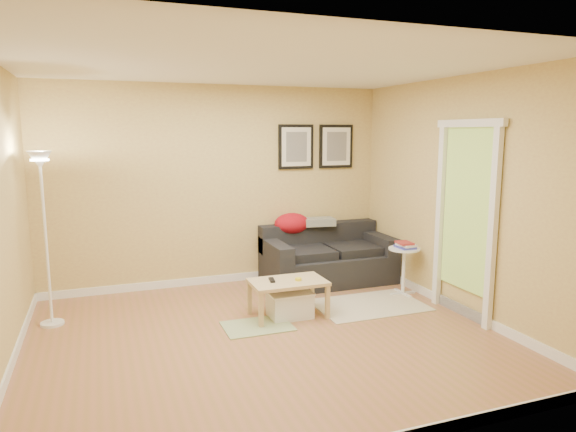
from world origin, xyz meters
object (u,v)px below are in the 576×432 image
Objects in this scene: storage_bin at (290,304)px; side_table at (404,271)px; book_stack at (405,245)px; floor_lamp at (46,244)px; coffee_table at (288,298)px; sofa at (328,254)px.

side_table is at bearing 9.01° from storage_bin.
book_stack is 4.06m from floor_lamp.
storage_bin is 0.79× the size of side_table.
floor_lamp is (-4.03, 0.39, 0.23)m from book_stack.
book_stack is at bearing 9.11° from storage_bin.
book_stack reaches higher than coffee_table.
sofa is 3.63× the size of storage_bin.
storage_bin is at bearing -170.99° from side_table.
coffee_table is 1.70m from book_stack.
floor_lamp is at bearing 165.09° from storage_bin.
side_table is (0.64, -0.83, -0.08)m from sofa.
floor_lamp reaches higher than sofa.
sofa is 1.05m from side_table.
storage_bin is 1.62m from side_table.
storage_bin is at bearing -171.25° from book_stack.
floor_lamp is at bearing 174.44° from side_table.
side_table is 0.32× the size of floor_lamp.
coffee_table is 0.07m from storage_bin.
coffee_table is 1.74× the size of storage_bin.
coffee_table is at bearing 119.94° from storage_bin.
storage_bin is 0.26× the size of floor_lamp.
sofa is 2.09× the size of coffee_table.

